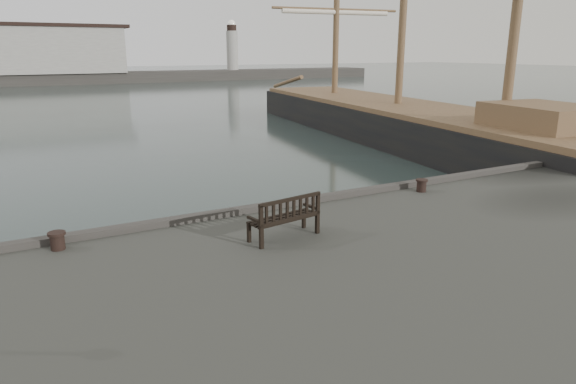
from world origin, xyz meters
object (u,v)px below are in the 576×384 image
object	(u,v)px
bench	(285,225)
bollard_left	(57,241)
tall_ship_main	(397,128)
bollard_right	(421,185)

from	to	relation	value
bench	bollard_left	distance (m)	5.30
bollard_left	tall_ship_main	xyz separation A→B (m)	(23.38, 15.76, -1.08)
bench	tall_ship_main	xyz separation A→B (m)	(18.41, 17.60, -1.20)
bench	bollard_left	world-z (taller)	bench
tall_ship_main	bench	bearing A→B (deg)	-128.81
bollard_left	bollard_right	xyz separation A→B (m)	(10.92, -0.19, -0.01)
bollard_right	tall_ship_main	bearing A→B (deg)	52.00
bench	tall_ship_main	distance (m)	25.50
bollard_right	bollard_left	bearing A→B (deg)	179.02
bench	tall_ship_main	size ratio (longest dim) A/B	0.05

